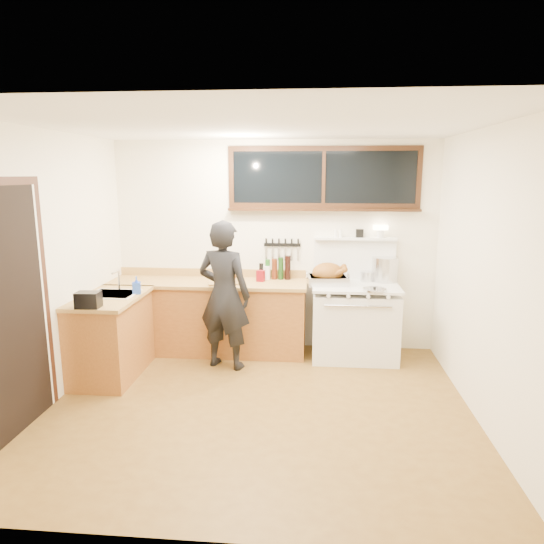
# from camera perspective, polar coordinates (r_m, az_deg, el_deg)

# --- Properties ---
(ground_plane) EXTENTS (4.00, 3.50, 0.02)m
(ground_plane) POSITION_cam_1_polar(r_m,az_deg,el_deg) (4.82, -1.54, -15.70)
(ground_plane) COLOR brown
(room_shell) EXTENTS (4.10, 3.60, 2.65)m
(room_shell) POSITION_cam_1_polar(r_m,az_deg,el_deg) (4.32, -1.65, 4.28)
(room_shell) COLOR white
(room_shell) RESTS_ON ground
(counter_back) EXTENTS (2.44, 0.64, 1.00)m
(counter_back) POSITION_cam_1_polar(r_m,az_deg,el_deg) (6.11, -7.50, -5.15)
(counter_back) COLOR brown
(counter_back) RESTS_ON ground
(counter_left) EXTENTS (0.64, 1.09, 0.90)m
(counter_left) POSITION_cam_1_polar(r_m,az_deg,el_deg) (5.63, -18.38, -7.12)
(counter_left) COLOR brown
(counter_left) RESTS_ON ground
(sink_unit) EXTENTS (0.50, 0.45, 0.37)m
(sink_unit) POSITION_cam_1_polar(r_m,az_deg,el_deg) (5.58, -18.15, -3.04)
(sink_unit) COLOR white
(sink_unit) RESTS_ON counter_left
(vintage_stove) EXTENTS (1.02, 0.74, 1.58)m
(vintage_stove) POSITION_cam_1_polar(r_m,az_deg,el_deg) (5.95, 9.69, -5.55)
(vintage_stove) COLOR white
(vintage_stove) RESTS_ON ground
(back_window) EXTENTS (2.32, 0.13, 0.77)m
(back_window) POSITION_cam_1_polar(r_m,az_deg,el_deg) (5.98, 6.09, 10.19)
(back_window) COLOR black
(back_window) RESTS_ON room_shell
(left_doorway) EXTENTS (0.02, 1.04, 2.17)m
(left_doorway) POSITION_cam_1_polar(r_m,az_deg,el_deg) (4.60, -28.00, -3.79)
(left_doorway) COLOR black
(left_doorway) RESTS_ON ground
(knife_strip) EXTENTS (0.46, 0.03, 0.28)m
(knife_strip) POSITION_cam_1_polar(r_m,az_deg,el_deg) (6.07, 1.20, 3.12)
(knife_strip) COLOR black
(knife_strip) RESTS_ON room_shell
(man) EXTENTS (0.71, 0.56, 1.70)m
(man) POSITION_cam_1_polar(r_m,az_deg,el_deg) (5.49, -5.64, -2.73)
(man) COLOR black
(man) RESTS_ON ground
(soap_bottle) EXTENTS (0.11, 0.11, 0.19)m
(soap_bottle) POSITION_cam_1_polar(r_m,az_deg,el_deg) (5.50, -15.65, -1.51)
(soap_bottle) COLOR blue
(soap_bottle) RESTS_ON counter_left
(toaster) EXTENTS (0.23, 0.17, 0.16)m
(toaster) POSITION_cam_1_polar(r_m,az_deg,el_deg) (5.09, -20.80, -3.08)
(toaster) COLOR black
(toaster) RESTS_ON counter_left
(cutting_board) EXTENTS (0.51, 0.43, 0.15)m
(cutting_board) POSITION_cam_1_polar(r_m,az_deg,el_deg) (5.87, -5.35, -0.73)
(cutting_board) COLOR #AE8545
(cutting_board) RESTS_ON counter_back
(roast_turkey) EXTENTS (0.52, 0.40, 0.26)m
(roast_turkey) POSITION_cam_1_polar(r_m,az_deg,el_deg) (5.81, 6.61, -0.41)
(roast_turkey) COLOR silver
(roast_turkey) RESTS_ON vintage_stove
(stockpot) EXTENTS (0.37, 0.37, 0.30)m
(stockpot) POSITION_cam_1_polar(r_m,az_deg,el_deg) (6.07, 13.17, 0.33)
(stockpot) COLOR silver
(stockpot) RESTS_ON vintage_stove
(saucepan) EXTENTS (0.21, 0.29, 0.12)m
(saucepan) POSITION_cam_1_polar(r_m,az_deg,el_deg) (6.05, 11.12, -0.49)
(saucepan) COLOR silver
(saucepan) RESTS_ON vintage_stove
(pot_lid) EXTENTS (0.32, 0.32, 0.04)m
(pot_lid) POSITION_cam_1_polar(r_m,az_deg,el_deg) (5.58, 11.98, -2.02)
(pot_lid) COLOR silver
(pot_lid) RESTS_ON vintage_stove
(coffee_tin) EXTENTS (0.11, 0.09, 0.14)m
(coffee_tin) POSITION_cam_1_polar(r_m,az_deg,el_deg) (5.91, -1.34, -0.47)
(coffee_tin) COLOR maroon
(coffee_tin) RESTS_ON counter_back
(pitcher) EXTENTS (0.11, 0.11, 0.17)m
(pitcher) POSITION_cam_1_polar(r_m,az_deg,el_deg) (6.02, -0.63, -0.08)
(pitcher) COLOR white
(pitcher) RESTS_ON counter_back
(bottle_cluster) EXTENTS (0.39, 0.07, 0.30)m
(bottle_cluster) POSITION_cam_1_polar(r_m,az_deg,el_deg) (6.02, 0.61, 0.39)
(bottle_cluster) COLOR black
(bottle_cluster) RESTS_ON counter_back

